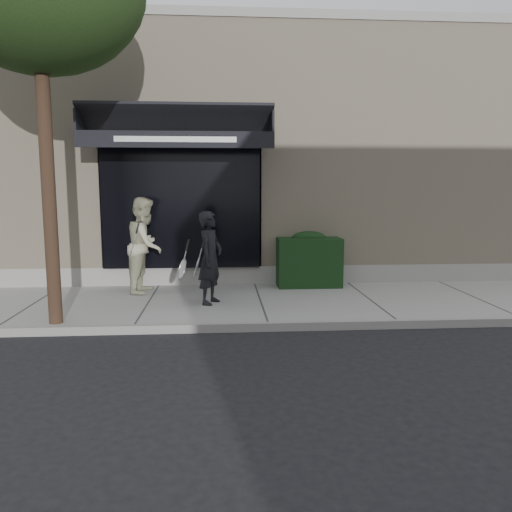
{
  "coord_description": "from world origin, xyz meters",
  "views": [
    {
      "loc": [
        -0.7,
        -8.81,
        2.16
      ],
      "look_at": [
        -0.03,
        0.6,
        0.84
      ],
      "focal_mm": 35.0,
      "sensor_mm": 36.0,
      "label": 1
    }
  ],
  "objects": [
    {
      "name": "building_facade",
      "position": [
        -0.01,
        4.96,
        2.74
      ],
      "size": [
        14.3,
        8.04,
        5.64
      ],
      "color": "beige",
      "rests_on": "ground"
    },
    {
      "name": "curb",
      "position": [
        0.0,
        -1.55,
        0.07
      ],
      "size": [
        20.0,
        0.1,
        0.14
      ],
      "primitive_type": "cube",
      "color": "gray",
      "rests_on": "ground"
    },
    {
      "name": "pedestrian_back",
      "position": [
        -2.16,
        0.88,
        1.04
      ],
      "size": [
        0.82,
        0.99,
        1.84
      ],
      "color": "#BAB895",
      "rests_on": "sidewalk"
    },
    {
      "name": "sidewalk",
      "position": [
        0.0,
        0.0,
        0.06
      ],
      "size": [
        20.0,
        3.0,
        0.12
      ],
      "primitive_type": "cube",
      "color": "gray",
      "rests_on": "ground"
    },
    {
      "name": "hedge",
      "position": [
        1.1,
        1.25,
        0.66
      ],
      "size": [
        1.3,
        0.7,
        1.14
      ],
      "color": "black",
      "rests_on": "sidewalk"
    },
    {
      "name": "pedestrian_front",
      "position": [
        -0.89,
        -0.19,
        0.93
      ],
      "size": [
        0.86,
        0.87,
        1.62
      ],
      "color": "black",
      "rests_on": "sidewalk"
    },
    {
      "name": "ground",
      "position": [
        0.0,
        0.0,
        0.0
      ],
      "size": [
        80.0,
        80.0,
        0.0
      ],
      "primitive_type": "plane",
      "color": "black",
      "rests_on": "ground"
    }
  ]
}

